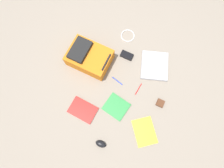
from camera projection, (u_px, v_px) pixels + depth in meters
name	position (u px, v px, depth m)	size (l,w,h in m)	color
ground_plane	(111.00, 84.00, 1.92)	(3.96, 3.96, 0.00)	gray
backpack	(89.00, 57.00, 1.90)	(0.32, 0.43, 0.19)	orange
laptop	(155.00, 66.00, 1.95)	(0.38, 0.35, 0.03)	#929296
book_red	(144.00, 132.00, 1.79)	(0.32, 0.31, 0.01)	silver
book_comic	(83.00, 110.00, 1.84)	(0.20, 0.27, 0.02)	silver
book_blue	(116.00, 107.00, 1.85)	(0.24, 0.25, 0.02)	silver
computer_mouse	(101.00, 144.00, 1.74)	(0.06, 0.10, 0.04)	black
cable_coil	(128.00, 36.00, 2.06)	(0.15, 0.15, 0.01)	silver
power_brick	(127.00, 55.00, 1.98)	(0.07, 0.13, 0.03)	black
pen_black	(117.00, 81.00, 1.92)	(0.01, 0.01, 0.13)	#1933B2
pen_blue	(138.00, 89.00, 1.90)	(0.01, 0.01, 0.13)	red
earbud_pouch	(160.00, 103.00, 1.85)	(0.07, 0.07, 0.03)	#59331E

